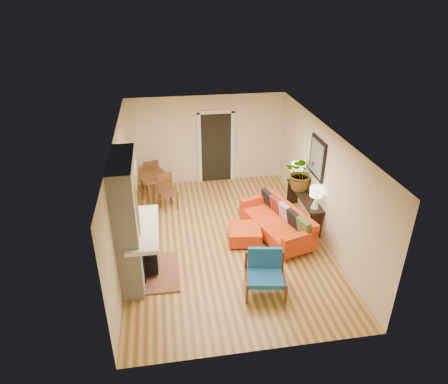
{
  "coord_description": "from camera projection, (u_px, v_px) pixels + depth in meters",
  "views": [
    {
      "loc": [
        -1.27,
        -7.68,
        5.3
      ],
      "look_at": [
        0.0,
        0.2,
        1.15
      ],
      "focal_mm": 32.0,
      "sensor_mm": 36.0,
      "label": 1
    }
  ],
  "objects": [
    {
      "name": "houseplant",
      "position": [
        302.0,
        173.0,
        9.84
      ],
      "size": [
        1.02,
        0.96,
        0.91
      ],
      "primitive_type": "imported",
      "rotation": [
        0.0,
        0.0,
        -0.37
      ],
      "color": "#1E5919",
      "rests_on": "console_table"
    },
    {
      "name": "lamp_far",
      "position": [
        297.0,
        170.0,
        10.27
      ],
      "size": [
        0.3,
        0.3,
        0.54
      ],
      "color": "white",
      "rests_on": "console_table"
    },
    {
      "name": "ottoman",
      "position": [
        245.0,
        234.0,
        9.18
      ],
      "size": [
        0.82,
        0.82,
        0.37
      ],
      "color": "silver",
      "rests_on": "ground"
    },
    {
      "name": "sofa",
      "position": [
        279.0,
        222.0,
        9.38
      ],
      "size": [
        1.43,
        2.21,
        0.81
      ],
      "color": "silver",
      "rests_on": "ground"
    },
    {
      "name": "blue_chair",
      "position": [
        265.0,
        270.0,
        7.66
      ],
      "size": [
        0.88,
        0.87,
        0.8
      ],
      "color": "brown",
      "rests_on": "ground"
    },
    {
      "name": "room_shell",
      "position": [
        231.0,
        148.0,
        11.17
      ],
      "size": [
        6.5,
        6.5,
        6.5
      ],
      "color": "tan",
      "rests_on": "ground"
    },
    {
      "name": "fireplace",
      "position": [
        131.0,
        224.0,
        7.62
      ],
      "size": [
        1.09,
        1.68,
        2.6
      ],
      "color": "white",
      "rests_on": "ground"
    },
    {
      "name": "console_table",
      "position": [
        304.0,
        200.0,
        9.88
      ],
      "size": [
        0.34,
        1.85,
        0.72
      ],
      "color": "black",
      "rests_on": "ground"
    },
    {
      "name": "lamp_near",
      "position": [
        316.0,
        195.0,
        9.05
      ],
      "size": [
        0.3,
        0.3,
        0.54
      ],
      "color": "white",
      "rests_on": "console_table"
    },
    {
      "name": "dining_table",
      "position": [
        155.0,
        178.0,
        10.84
      ],
      "size": [
        1.2,
        1.79,
        0.95
      ],
      "color": "brown",
      "rests_on": "ground"
    }
  ]
}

